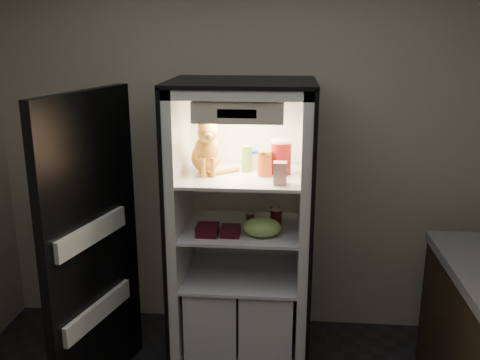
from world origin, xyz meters
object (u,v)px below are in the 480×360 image
at_px(soda_can_b, 276,219).
at_px(berry_box_left, 207,230).
at_px(condiment_jar, 250,218).
at_px(soda_can_a, 275,214).
at_px(salsa_jar, 265,164).
at_px(pepper_jar, 281,157).
at_px(tabby_cat, 207,152).
at_px(cream_carton, 280,173).
at_px(parmesan_shaker, 247,159).
at_px(soda_can_c, 276,219).
at_px(refrigerator, 242,244).
at_px(berry_box_right, 230,231).
at_px(mayo_tub, 252,159).
at_px(grape_bag, 262,227).

bearing_deg(soda_can_b, berry_box_left, -158.34).
bearing_deg(condiment_jar, soda_can_a, 15.85).
bearing_deg(salsa_jar, pepper_jar, 32.76).
distance_m(tabby_cat, soda_can_b, 0.62).
bearing_deg(tabby_cat, cream_carton, -37.88).
xyz_separation_m(parmesan_shaker, cream_carton, (0.22, -0.27, -0.02)).
height_order(salsa_jar, soda_can_c, salsa_jar).
distance_m(refrigerator, berry_box_right, 0.29).
distance_m(salsa_jar, soda_can_a, 0.40).
bearing_deg(condiment_jar, mayo_tub, 89.07).
relative_size(salsa_jar, condiment_jar, 1.97).
bearing_deg(grape_bag, parmesan_shaker, 115.86).
bearing_deg(soda_can_b, parmesan_shaker, 158.28).
height_order(refrigerator, salsa_jar, refrigerator).
bearing_deg(cream_carton, salsa_jar, 119.42).
distance_m(pepper_jar, cream_carton, 0.24).
xyz_separation_m(parmesan_shaker, salsa_jar, (0.12, -0.10, -0.00)).
distance_m(refrigerator, soda_can_b, 0.31).
xyz_separation_m(refrigerator, soda_can_b, (0.22, -0.06, 0.21)).
bearing_deg(berry_box_left, parmesan_shaker, 47.21).
bearing_deg(salsa_jar, soda_can_a, 62.02).
xyz_separation_m(soda_can_b, soda_can_c, (0.00, -0.03, 0.01)).
height_order(pepper_jar, soda_can_c, pepper_jar).
distance_m(mayo_tub, soda_can_c, 0.43).
bearing_deg(parmesan_shaker, soda_can_b, -21.72).
xyz_separation_m(soda_can_b, grape_bag, (-0.08, -0.16, 0.00)).
bearing_deg(salsa_jar, soda_can_c, -7.33).
bearing_deg(condiment_jar, pepper_jar, -4.46).
bearing_deg(condiment_jar, grape_bag, -67.36).
xyz_separation_m(soda_can_a, condiment_jar, (-0.16, -0.05, -0.02)).
relative_size(parmesan_shaker, salsa_jar, 1.05).
bearing_deg(mayo_tub, berry_box_right, -108.85).
bearing_deg(soda_can_c, refrigerator, 157.61).
height_order(salsa_jar, berry_box_left, salsa_jar).
bearing_deg(soda_can_a, soda_can_c, -85.42).
bearing_deg(berry_box_right, berry_box_left, -178.49).
xyz_separation_m(salsa_jar, berry_box_left, (-0.34, -0.14, -0.40)).
distance_m(mayo_tub, salsa_jar, 0.20).
height_order(tabby_cat, salsa_jar, tabby_cat).
relative_size(soda_can_c, berry_box_left, 1.02).
relative_size(tabby_cat, berry_box_right, 3.16).
bearing_deg(mayo_tub, cream_carton, -61.76).
bearing_deg(berry_box_left, berry_box_right, 1.51).
height_order(salsa_jar, condiment_jar, salsa_jar).
bearing_deg(refrigerator, berry_box_left, -131.08).
xyz_separation_m(soda_can_a, soda_can_b, (0.01, -0.10, -0.00)).
relative_size(parmesan_shaker, berry_box_left, 1.25).
distance_m(parmesan_shaker, pepper_jar, 0.22).
height_order(refrigerator, pepper_jar, refrigerator).
bearing_deg(soda_can_a, refrigerator, -169.02).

